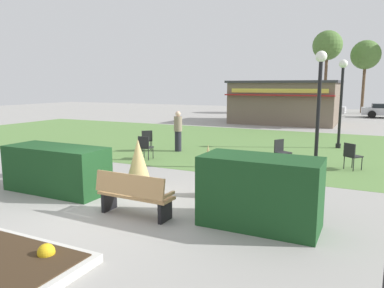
# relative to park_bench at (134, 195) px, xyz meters

# --- Properties ---
(ground_plane) EXTENTS (80.00, 80.00, 0.00)m
(ground_plane) POSITION_rel_park_bench_xyz_m (-0.71, 0.08, -0.48)
(ground_plane) COLOR #999691
(lawn_patch) EXTENTS (36.00, 12.00, 0.01)m
(lawn_patch) POSITION_rel_park_bench_xyz_m (-0.71, 10.23, -0.48)
(lawn_patch) COLOR #5B8442
(lawn_patch) RESTS_ON ground_plane
(park_bench) EXTENTS (1.71, 0.57, 0.95)m
(park_bench) POSITION_rel_park_bench_xyz_m (0.00, 0.00, 0.00)
(park_bench) COLOR tan
(park_bench) RESTS_ON ground_plane
(hedge_left) EXTENTS (2.78, 1.10, 1.19)m
(hedge_left) POSITION_rel_park_bench_xyz_m (-2.89, 0.67, 0.12)
(hedge_left) COLOR #19421E
(hedge_left) RESTS_ON ground_plane
(hedge_right) EXTENTS (2.30, 1.10, 1.39)m
(hedge_right) POSITION_rel_park_bench_xyz_m (2.53, 0.65, 0.22)
(hedge_right) COLOR #19421E
(hedge_right) RESTS_ON ground_plane
(ornamental_grass_behind_left) EXTENTS (0.78, 0.78, 1.38)m
(ornamental_grass_behind_left) POSITION_rel_park_bench_xyz_m (-1.01, 1.66, 0.21)
(ornamental_grass_behind_left) COLOR tan
(ornamental_grass_behind_left) RESTS_ON ground_plane
(ornamental_grass_behind_right) EXTENTS (0.54, 0.54, 1.31)m
(ornamental_grass_behind_right) POSITION_rel_park_bench_xyz_m (0.82, 2.04, 0.18)
(ornamental_grass_behind_right) COLOR tan
(ornamental_grass_behind_right) RESTS_ON ground_plane
(lamppost_mid) EXTENTS (0.36, 0.36, 3.84)m
(lamppost_mid) POSITION_rel_park_bench_xyz_m (2.82, 6.40, 1.95)
(lamppost_mid) COLOR black
(lamppost_mid) RESTS_ON ground_plane
(lamppost_far) EXTENTS (0.36, 0.36, 3.84)m
(lamppost_far) POSITION_rel_park_bench_xyz_m (3.16, 11.08, 1.95)
(lamppost_far) COLOR black
(lamppost_far) RESTS_ON ground_plane
(trash_bin) EXTENTS (0.52, 0.52, 0.82)m
(trash_bin) POSITION_rel_park_bench_xyz_m (-4.67, 1.54, -0.07)
(trash_bin) COLOR #2D4233
(trash_bin) RESTS_ON ground_plane
(food_kiosk) EXTENTS (7.50, 5.47, 3.07)m
(food_kiosk) POSITION_rel_park_bench_xyz_m (-1.36, 21.07, 1.06)
(food_kiosk) COLOR #6B5B4C
(food_kiosk) RESTS_ON ground_plane
(cafe_chair_west) EXTENTS (0.62, 0.62, 0.89)m
(cafe_chair_west) POSITION_rel_park_bench_xyz_m (-4.01, 6.67, 0.05)
(cafe_chair_west) COLOR black
(cafe_chair_west) RESTS_ON ground_plane
(cafe_chair_east) EXTENTS (0.48, 0.48, 0.89)m
(cafe_chair_east) POSITION_rel_park_bench_xyz_m (-3.11, 5.16, 0.05)
(cafe_chair_east) COLOR black
(cafe_chair_east) RESTS_ON ground_plane
(cafe_chair_center) EXTENTS (0.60, 0.60, 0.89)m
(cafe_chair_center) POSITION_rel_park_bench_xyz_m (1.66, 6.46, 0.05)
(cafe_chair_center) COLOR black
(cafe_chair_center) RESTS_ON ground_plane
(cafe_chair_north) EXTENTS (0.62, 0.62, 0.89)m
(cafe_chair_north) POSITION_rel_park_bench_xyz_m (3.90, 6.71, 0.05)
(cafe_chair_north) COLOR black
(cafe_chair_north) RESTS_ON ground_plane
(person_strolling) EXTENTS (0.34, 0.34, 1.69)m
(person_strolling) POSITION_rel_park_bench_xyz_m (-2.83, 7.26, 0.38)
(person_strolling) COLOR #23232D
(person_strolling) RESTS_ON ground_plane
(parked_car_west_slot) EXTENTS (4.31, 2.28, 1.20)m
(parked_car_west_slot) POSITION_rel_park_bench_xyz_m (-5.19, 29.07, 0.16)
(parked_car_west_slot) COLOR maroon
(parked_car_west_slot) RESTS_ON ground_plane
(parked_car_center_slot) EXTENTS (4.21, 2.08, 1.20)m
(parked_car_center_slot) POSITION_rel_park_bench_xyz_m (0.16, 29.07, 0.16)
(parked_car_center_slot) COLOR silver
(parked_car_center_slot) RESTS_ON ground_plane
(tree_right_bg) EXTENTS (2.80, 2.80, 7.93)m
(tree_right_bg) POSITION_rel_park_bench_xyz_m (0.13, 32.17, 5.98)
(tree_right_bg) COLOR brown
(tree_right_bg) RESTS_ON ground_plane
(tree_center_bg) EXTENTS (2.80, 2.80, 7.08)m
(tree_center_bg) POSITION_rel_park_bench_xyz_m (3.49, 34.24, 5.14)
(tree_center_bg) COLOR brown
(tree_center_bg) RESTS_ON ground_plane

